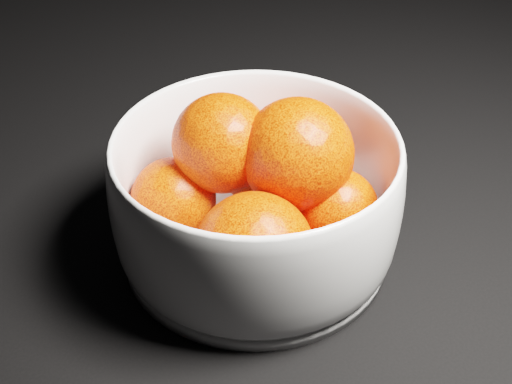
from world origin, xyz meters
TOP-DOWN VIEW (x-y plane):
  - ground at (0.00, 0.00)m, footprint 3.00×3.00m
  - bowl at (-0.11, -0.21)m, footprint 0.22×0.22m
  - orange_pile at (-0.11, -0.21)m, footprint 0.16×0.17m

SIDE VIEW (x-z plane):
  - ground at x=0.00m, z-range 0.00..0.00m
  - bowl at x=-0.11m, z-range 0.00..0.11m
  - orange_pile at x=-0.11m, z-range 0.00..0.13m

